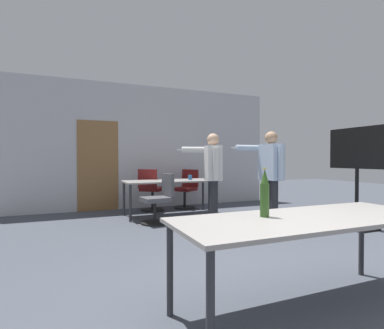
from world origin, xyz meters
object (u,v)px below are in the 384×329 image
drink_cup (190,177)px  office_chair_far_left (159,201)px  tv_screen (357,165)px  beer_bottle (265,194)px  office_chair_mid_tucked (186,190)px  person_right_polo (212,170)px  office_chair_far_right (151,191)px  person_far_watching (270,169)px

drink_cup → office_chair_far_left: bearing=-142.2°
tv_screen → beer_bottle: size_ratio=4.53×
beer_bottle → office_chair_mid_tucked: bearing=75.3°
person_right_polo → office_chair_far_right: person_right_polo is taller
beer_bottle → tv_screen: bearing=28.2°
person_right_polo → office_chair_far_left: 1.13m
office_chair_far_left → drink_cup: office_chair_far_left is taller
beer_bottle → office_chair_far_right: bearing=85.7°
person_far_watching → office_chair_mid_tucked: person_far_watching is taller
person_right_polo → office_chair_far_right: bearing=36.7°
beer_bottle → person_right_polo: bearing=70.9°
beer_bottle → person_far_watching: bearing=51.8°
tv_screen → person_right_polo: size_ratio=1.05×
person_right_polo → office_chair_far_right: size_ratio=1.72×
office_chair_far_right → drink_cup: size_ratio=9.55×
beer_bottle → drink_cup: size_ratio=3.79×
person_far_watching → office_chair_far_left: 2.09m
office_chair_far_left → beer_bottle: beer_bottle is taller
office_chair_mid_tucked → drink_cup: bearing=127.8°
tv_screen → office_chair_far_left: 3.49m
tv_screen → office_chair_mid_tucked: size_ratio=1.87×
drink_cup → person_far_watching: bearing=-62.2°
person_far_watching → office_chair_far_right: person_far_watching is taller
office_chair_mid_tucked → person_far_watching: bearing=159.0°
office_chair_mid_tucked → beer_bottle: 4.98m
person_right_polo → office_chair_far_left: bearing=79.3°
tv_screen → office_chair_far_right: bearing=-137.5°
tv_screen → person_far_watching: bearing=-122.9°
office_chair_far_left → person_far_watching: bearing=-123.9°
person_right_polo → person_far_watching: bearing=-103.2°
tv_screen → beer_bottle: (-3.11, -1.67, -0.17)m
tv_screen → beer_bottle: 3.53m
tv_screen → office_chair_mid_tucked: bearing=-149.3°
person_right_polo → drink_cup: person_right_polo is taller
tv_screen → beer_bottle: tv_screen is taller
person_far_watching → beer_bottle: 3.11m
tv_screen → person_right_polo: (-2.09, 1.27, -0.10)m
person_far_watching → drink_cup: 1.87m
office_chair_far_right → tv_screen: bearing=-7.4°
person_far_watching → tv_screen: bearing=-123.1°
office_chair_far_left → drink_cup: 1.21m
person_far_watching → office_chair_far_left: (-1.78, 0.93, -0.58)m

